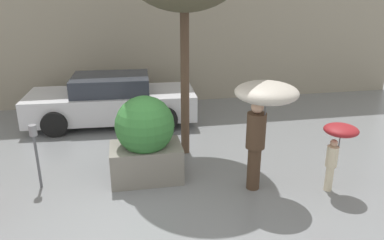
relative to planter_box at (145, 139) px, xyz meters
name	(u,v)px	position (x,y,z in m)	size (l,w,h in m)	color
ground_plane	(150,215)	(-0.05, -1.29, -0.84)	(40.00, 40.00, 0.00)	slate
building_facade	(128,6)	(-0.05, 5.21, 2.16)	(18.00, 0.30, 6.00)	#9E937F
planter_box	(145,139)	(0.00, 0.00, 0.00)	(1.37, 1.12, 1.68)	gray
person_adult	(264,106)	(2.00, -0.83, 0.81)	(1.09, 1.09, 2.07)	#473323
person_child	(338,140)	(3.34, -1.09, 0.17)	(0.60, 0.60, 1.30)	beige
parked_car_near	(112,101)	(-0.68, 3.41, -0.22)	(4.55, 2.10, 1.32)	silver
parking_meter	(35,143)	(-1.99, 0.03, 0.06)	(0.14, 0.14, 1.25)	#595B60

